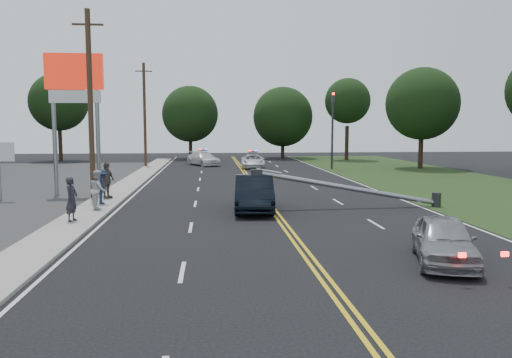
{
  "coord_description": "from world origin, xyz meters",
  "views": [
    {
      "loc": [
        -2.91,
        -15.26,
        3.91
      ],
      "look_at": [
        -0.99,
        5.71,
        1.7
      ],
      "focal_mm": 35.0,
      "sensor_mm": 36.0,
      "label": 1
    }
  ],
  "objects": [
    {
      "name": "ground",
      "position": [
        0.0,
        0.0,
        0.0
      ],
      "size": [
        120.0,
        120.0,
        0.0
      ],
      "primitive_type": "plane",
      "color": "black",
      "rests_on": "ground"
    },
    {
      "name": "sidewalk",
      "position": [
        -8.4,
        10.0,
        0.06
      ],
      "size": [
        1.8,
        70.0,
        0.12
      ],
      "primitive_type": "cube",
      "color": "gray",
      "rests_on": "ground"
    },
    {
      "name": "centerline_yellow",
      "position": [
        0.0,
        10.0,
        0.01
      ],
      "size": [
        0.36,
        80.0,
        0.0
      ],
      "primitive_type": "cube",
      "color": "gold",
      "rests_on": "ground"
    },
    {
      "name": "pylon_sign",
      "position": [
        -10.5,
        14.0,
        6.0
      ],
      "size": [
        3.2,
        0.35,
        8.0
      ],
      "color": "gray",
      "rests_on": "ground"
    },
    {
      "name": "traffic_signal",
      "position": [
        8.3,
        30.0,
        4.21
      ],
      "size": [
        0.28,
        0.41,
        7.05
      ],
      "color": "#2D2D30",
      "rests_on": "ground"
    },
    {
      "name": "fallen_streetlight",
      "position": [
        4.19,
        8.0,
        0.92
      ],
      "size": [
        9.36,
        0.44,
        1.91
      ],
      "color": "#2D2D30",
      "rests_on": "ground"
    },
    {
      "name": "utility_pole_mid",
      "position": [
        -9.2,
        12.0,
        5.08
      ],
      "size": [
        1.6,
        0.28,
        10.0
      ],
      "color": "#382619",
      "rests_on": "ground"
    },
    {
      "name": "utility_pole_far",
      "position": [
        -9.2,
        34.0,
        5.08
      ],
      "size": [
        1.6,
        0.28,
        10.0
      ],
      "color": "#382619",
      "rests_on": "ground"
    },
    {
      "name": "tree_5",
      "position": [
        -19.99,
        43.57,
        6.68
      ],
      "size": [
        6.5,
        6.5,
        9.94
      ],
      "color": "black",
      "rests_on": "ground"
    },
    {
      "name": "tree_6",
      "position": [
        -5.34,
        46.47,
        5.45
      ],
      "size": [
        6.82,
        6.82,
        8.87
      ],
      "color": "black",
      "rests_on": "ground"
    },
    {
      "name": "tree_7",
      "position": [
        6.09,
        46.48,
        5.13
      ],
      "size": [
        7.38,
        7.38,
        8.83
      ],
      "color": "black",
      "rests_on": "ground"
    },
    {
      "name": "tree_8",
      "position": [
        13.11,
        42.35,
        6.89
      ],
      "size": [
        5.29,
        5.29,
        9.56
      ],
      "color": "black",
      "rests_on": "ground"
    },
    {
      "name": "tree_9",
      "position": [
        16.75,
        29.91,
        6.02
      ],
      "size": [
        6.71,
        6.71,
        9.39
      ],
      "color": "black",
      "rests_on": "ground"
    },
    {
      "name": "crashed_sedan",
      "position": [
        -0.89,
        7.73,
        0.82
      ],
      "size": [
        2.09,
        5.1,
        1.64
      ],
      "primitive_type": "imported",
      "rotation": [
        0.0,
        0.0,
        -0.07
      ],
      "color": "black",
      "rests_on": "ground"
    },
    {
      "name": "waiting_sedan",
      "position": [
        3.77,
        -1.72,
        0.67
      ],
      "size": [
        2.71,
        4.24,
        1.34
      ],
      "primitive_type": "imported",
      "rotation": [
        0.0,
        0.0,
        -0.31
      ],
      "color": "gray",
      "rests_on": "ground"
    },
    {
      "name": "emergency_a",
      "position": [
        1.09,
        31.72,
        0.64
      ],
      "size": [
        2.41,
        4.74,
        1.28
      ],
      "primitive_type": "imported",
      "rotation": [
        0.0,
        0.0,
        -0.06
      ],
      "color": "silver",
      "rests_on": "ground"
    },
    {
      "name": "emergency_b",
      "position": [
        -3.63,
        35.46,
        0.69
      ],
      "size": [
        3.91,
        5.12,
        1.38
      ],
      "primitive_type": "imported",
      "rotation": [
        0.0,
        0.0,
        0.48
      ],
      "color": "silver",
      "rests_on": "ground"
    },
    {
      "name": "bystander_a",
      "position": [
        -8.48,
        5.14,
        1.02
      ],
      "size": [
        0.56,
        0.73,
        1.79
      ],
      "primitive_type": "imported",
      "rotation": [
        0.0,
        0.0,
        1.35
      ],
      "color": "#24242B",
      "rests_on": "sidewalk"
    },
    {
      "name": "bystander_b",
      "position": [
        -8.1,
        8.13,
        1.03
      ],
      "size": [
        0.93,
        1.05,
        1.81
      ],
      "primitive_type": "imported",
      "rotation": [
        0.0,
        0.0,
        1.89
      ],
      "color": "#BCBCC2",
      "rests_on": "sidewalk"
    },
    {
      "name": "bystander_c",
      "position": [
        -8.24,
        9.64,
        0.98
      ],
      "size": [
        0.64,
        1.11,
        1.71
      ],
      "primitive_type": "imported",
      "rotation": [
        0.0,
        0.0,
        1.57
      ],
      "color": "#1B2743",
      "rests_on": "sidewalk"
    },
    {
      "name": "bystander_d",
      "position": [
        -8.41,
        11.59,
        1.09
      ],
      "size": [
        0.95,
        1.23,
        1.94
      ],
      "primitive_type": "imported",
      "rotation": [
        0.0,
        0.0,
        1.09
      ],
      "color": "#5C5049",
      "rests_on": "sidewalk"
    }
  ]
}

